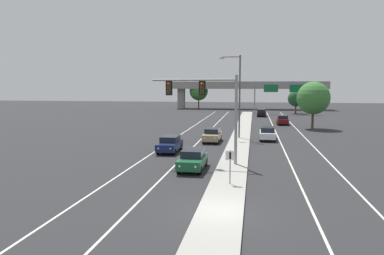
# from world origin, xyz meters

# --- Properties ---
(ground_plane) EXTENTS (260.00, 260.00, 0.00)m
(ground_plane) POSITION_xyz_m (0.00, 0.00, 0.00)
(ground_plane) COLOR #28282B
(median_island) EXTENTS (2.40, 110.00, 0.15)m
(median_island) POSITION_xyz_m (0.00, 18.00, 0.07)
(median_island) COLOR #9E9B93
(median_island) RESTS_ON ground
(lane_stripe_oncoming_center) EXTENTS (0.14, 100.00, 0.01)m
(lane_stripe_oncoming_center) POSITION_xyz_m (-4.70, 25.00, 0.00)
(lane_stripe_oncoming_center) COLOR silver
(lane_stripe_oncoming_center) RESTS_ON ground
(lane_stripe_receding_center) EXTENTS (0.14, 100.00, 0.01)m
(lane_stripe_receding_center) POSITION_xyz_m (4.70, 25.00, 0.00)
(lane_stripe_receding_center) COLOR silver
(lane_stripe_receding_center) RESTS_ON ground
(edge_stripe_left) EXTENTS (0.14, 100.00, 0.01)m
(edge_stripe_left) POSITION_xyz_m (-8.00, 25.00, 0.00)
(edge_stripe_left) COLOR silver
(edge_stripe_left) RESTS_ON ground
(edge_stripe_right) EXTENTS (0.14, 100.00, 0.01)m
(edge_stripe_right) POSITION_xyz_m (8.00, 25.00, 0.00)
(edge_stripe_right) COLOR silver
(edge_stripe_right) RESTS_ON ground
(overhead_signal_mast) EXTENTS (7.02, 0.44, 7.20)m
(overhead_signal_mast) POSITION_xyz_m (-1.98, 11.50, 5.30)
(overhead_signal_mast) COLOR gray
(overhead_signal_mast) RESTS_ON median_island
(median_sign_post) EXTENTS (0.60, 0.10, 2.20)m
(median_sign_post) POSITION_xyz_m (0.15, 5.31, 1.59)
(median_sign_post) COLOR gray
(median_sign_post) RESTS_ON median_island
(street_lamp_median) EXTENTS (2.58, 0.28, 10.00)m
(street_lamp_median) POSITION_xyz_m (-0.36, 27.05, 5.79)
(street_lamp_median) COLOR #4C4C51
(street_lamp_median) RESTS_ON median_island
(car_oncoming_green) EXTENTS (1.85, 4.48, 1.58)m
(car_oncoming_green) POSITION_xyz_m (-2.99, 9.52, 0.82)
(car_oncoming_green) COLOR #195633
(car_oncoming_green) RESTS_ON ground
(car_oncoming_navy) EXTENTS (1.84, 4.48, 1.58)m
(car_oncoming_navy) POSITION_xyz_m (-6.48, 16.73, 0.82)
(car_oncoming_navy) COLOR #141E4C
(car_oncoming_navy) RESTS_ON ground
(car_oncoming_tan) EXTENTS (1.88, 4.49, 1.58)m
(car_oncoming_tan) POSITION_xyz_m (-3.10, 23.95, 0.82)
(car_oncoming_tan) COLOR tan
(car_oncoming_tan) RESTS_ON ground
(car_receding_white) EXTENTS (1.89, 4.50, 1.58)m
(car_receding_white) POSITION_xyz_m (3.25, 26.55, 0.82)
(car_receding_white) COLOR silver
(car_receding_white) RESTS_ON ground
(car_receding_darkred) EXTENTS (1.86, 4.49, 1.58)m
(car_receding_darkred) POSITION_xyz_m (6.36, 45.16, 0.82)
(car_receding_darkred) COLOR #5B0F14
(car_receding_darkred) RESTS_ON ground
(car_receding_black) EXTENTS (1.84, 4.48, 1.58)m
(car_receding_black) POSITION_xyz_m (3.16, 61.33, 0.82)
(car_receding_black) COLOR black
(car_receding_black) RESTS_ON ground
(highway_sign_gantry) EXTENTS (13.28, 0.42, 7.50)m
(highway_sign_gantry) POSITION_xyz_m (8.20, 68.60, 6.16)
(highway_sign_gantry) COLOR gray
(highway_sign_gantry) RESTS_ON ground
(overpass_bridge) EXTENTS (42.40, 6.40, 7.65)m
(overpass_bridge) POSITION_xyz_m (0.00, 86.76, 5.78)
(overpass_bridge) COLOR gray
(overpass_bridge) RESTS_ON ground
(tree_far_left_c) EXTENTS (5.25, 5.25, 7.59)m
(tree_far_left_c) POSITION_xyz_m (-14.02, 86.14, 4.96)
(tree_far_left_c) COLOR #4C3823
(tree_far_left_c) RESTS_ON ground
(tree_far_right_c) EXTENTS (4.92, 4.92, 7.12)m
(tree_far_right_c) POSITION_xyz_m (10.37, 39.55, 4.65)
(tree_far_right_c) COLOR #4C3823
(tree_far_right_c) RESTS_ON ground
(tree_far_right_b) EXTENTS (3.74, 3.74, 5.40)m
(tree_far_right_b) POSITION_xyz_m (11.23, 71.19, 3.52)
(tree_far_right_b) COLOR #4C3823
(tree_far_right_b) RESTS_ON ground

